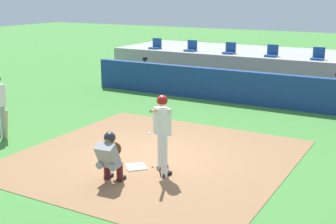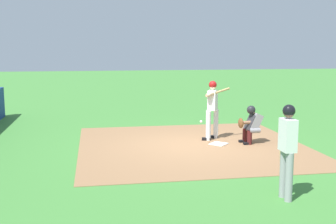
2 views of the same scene
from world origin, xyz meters
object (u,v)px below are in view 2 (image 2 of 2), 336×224
at_px(on_deck_batter, 287,146).
at_px(catcher_crouched, 251,123).
at_px(batter_at_plate, 212,106).
at_px(home_plate, 219,144).

bearing_deg(on_deck_batter, catcher_crouched, -12.64).
bearing_deg(batter_at_plate, on_deck_batter, 179.37).
bearing_deg(home_plate, on_deck_batter, 179.11).
distance_m(catcher_crouched, on_deck_batter, 4.67).
xyz_separation_m(home_plate, on_deck_batter, (-4.56, 0.07, 1.00)).
bearing_deg(catcher_crouched, batter_at_plate, 53.31).
height_order(batter_at_plate, catcher_crouched, batter_at_plate).
relative_size(home_plate, batter_at_plate, 0.24).
relative_size(batter_at_plate, catcher_crouched, 0.98).
height_order(catcher_crouched, on_deck_batter, on_deck_batter).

